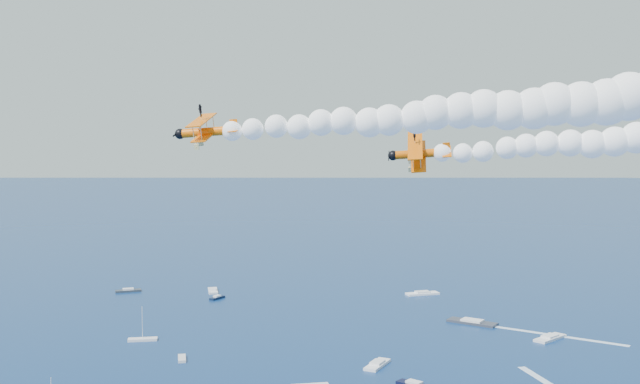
% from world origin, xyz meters
% --- Properties ---
extents(biplane_lead, '(9.62, 11.76, 9.43)m').
position_xyz_m(biplane_lead, '(11.27, 26.92, 55.19)').
color(biplane_lead, '#DD5A04').
extents(biplane_trail, '(9.42, 10.81, 7.25)m').
position_xyz_m(biplane_trail, '(-10.54, 9.51, 57.99)').
color(biplane_trail, '#FF6905').
extents(smoke_trail_trail, '(61.85, 29.38, 10.73)m').
position_xyz_m(smoke_trail_trail, '(19.11, 15.79, 60.30)').
color(smoke_trail_trail, white).
extents(spectator_boats, '(246.13, 177.56, 0.70)m').
position_xyz_m(spectator_boats, '(-16.70, 124.08, 0.35)').
color(spectator_boats, '#2F333F').
rests_on(spectator_boats, ground).
extents(boat_wakes, '(37.10, 72.56, 0.04)m').
position_xyz_m(boat_wakes, '(29.50, 128.85, 0.03)').
color(boat_wakes, white).
rests_on(boat_wakes, ground).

